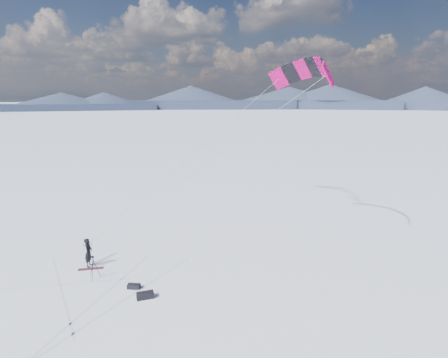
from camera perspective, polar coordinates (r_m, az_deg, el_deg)
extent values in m
plane|color=white|center=(22.28, -18.83, -14.60)|extent=(1800.00, 1800.00, 0.00)
cube|color=#222C3E|center=(335.79, 17.09, 10.49)|extent=(152.40, 113.97, 4.71)
cone|color=#222C3E|center=(335.75, 17.11, 10.89)|extent=(87.43, 87.43, 8.00)
cube|color=#222C3E|center=(339.02, -2.20, 11.02)|extent=(155.54, 70.36, 4.71)
cone|color=#222C3E|center=(338.97, -2.20, 11.42)|extent=(74.14, 74.14, 8.00)
cube|color=#222C3E|center=(340.08, -21.35, 10.21)|extent=(155.54, 70.36, 4.71)
cone|color=#222C3E|center=(340.03, -21.38, 10.60)|extent=(74.14, 74.14, 8.00)
cube|color=silver|center=(21.55, -28.53, -16.45)|extent=(3.52, 7.29, 0.01)
cube|color=silver|center=(23.10, -22.68, -13.91)|extent=(6.45, 7.79, 0.01)
cube|color=silver|center=(24.87, -17.72, -11.61)|extent=(11.66, 3.07, 0.01)
imported|color=black|center=(24.29, -19.80, -12.36)|extent=(0.51, 0.69, 1.74)
cube|color=maroon|center=(23.87, -19.63, -12.75)|extent=(1.42, 0.28, 0.04)
cylinder|color=black|center=(22.49, -18.81, -12.74)|extent=(0.35, 0.12, 1.14)
cylinder|color=black|center=(22.60, -19.51, -12.67)|extent=(0.27, 0.27, 1.14)
cylinder|color=black|center=(22.34, -19.40, -12.97)|extent=(0.11, 0.35, 1.14)
cylinder|color=black|center=(22.31, -19.32, -11.83)|extent=(0.03, 0.03, 0.32)
cube|color=black|center=(22.22, -19.36, -11.33)|extent=(0.08, 0.08, 0.05)
cube|color=black|center=(22.19, -19.37, -11.14)|extent=(0.14, 0.11, 0.09)
cylinder|color=black|center=(22.27, -19.34, -11.05)|extent=(0.06, 0.09, 0.06)
cube|color=black|center=(19.99, -11.93, -16.95)|extent=(0.89, 0.51, 0.32)
cylinder|color=black|center=(19.90, -11.95, -16.50)|extent=(0.80, 0.19, 0.08)
cube|color=black|center=(21.02, -13.58, -15.60)|extent=(0.72, 0.49, 0.24)
cylinder|color=black|center=(20.96, -13.60, -15.26)|extent=(0.62, 0.25, 0.07)
cube|color=#BB0359|center=(24.31, 15.56, 15.11)|extent=(1.35, 1.09, 1.68)
cube|color=black|center=(25.30, 15.37, 15.79)|extent=(1.14, 1.19, 1.56)
cube|color=#BB0359|center=(26.31, 14.63, 16.17)|extent=(0.92, 1.22, 1.42)
cube|color=black|center=(27.24, 13.43, 16.24)|extent=(1.11, 1.22, 1.27)
cube|color=#BB0359|center=(28.06, 11.92, 16.03)|extent=(1.31, 1.17, 1.42)
cube|color=black|center=(28.70, 10.20, 15.56)|extent=(1.48, 1.06, 1.56)
cube|color=#BB0359|center=(29.12, 8.38, 14.87)|extent=(1.61, 0.87, 1.68)
cylinder|color=#9C9BA0|center=(22.38, -2.24, 3.16)|extent=(14.60, 0.08, 9.87)
cylinder|color=#9C9BA0|center=(25.09, -4.51, 4.12)|extent=(13.49, 5.64, 9.87)
cylinder|color=black|center=(23.78, -20.04, -9.37)|extent=(0.55, 0.14, 0.03)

